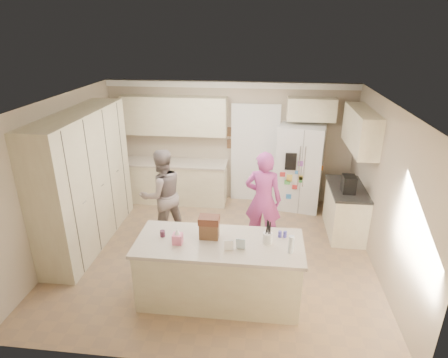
# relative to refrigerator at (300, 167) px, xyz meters

# --- Properties ---
(floor) EXTENTS (5.20, 4.60, 0.02)m
(floor) POSITION_rel_refrigerator_xyz_m (-1.50, -2.01, -0.91)
(floor) COLOR #977957
(floor) RESTS_ON ground
(ceiling) EXTENTS (5.20, 4.60, 0.02)m
(ceiling) POSITION_rel_refrigerator_xyz_m (-1.50, -2.01, 1.71)
(ceiling) COLOR white
(ceiling) RESTS_ON wall_back
(wall_back) EXTENTS (5.20, 0.02, 2.60)m
(wall_back) POSITION_rel_refrigerator_xyz_m (-1.50, 0.30, 0.40)
(wall_back) COLOR #BAA990
(wall_back) RESTS_ON ground
(wall_front) EXTENTS (5.20, 0.02, 2.60)m
(wall_front) POSITION_rel_refrigerator_xyz_m (-1.50, -4.32, 0.40)
(wall_front) COLOR #BAA990
(wall_front) RESTS_ON ground
(wall_left) EXTENTS (0.02, 4.60, 2.60)m
(wall_left) POSITION_rel_refrigerator_xyz_m (-4.11, -2.01, 0.40)
(wall_left) COLOR #BAA990
(wall_left) RESTS_ON ground
(wall_right) EXTENTS (0.02, 4.60, 2.60)m
(wall_right) POSITION_rel_refrigerator_xyz_m (1.11, -2.01, 0.40)
(wall_right) COLOR #BAA990
(wall_right) RESTS_ON ground
(crown_back) EXTENTS (5.20, 0.08, 0.12)m
(crown_back) POSITION_rel_refrigerator_xyz_m (-1.50, 0.25, 1.63)
(crown_back) COLOR white
(crown_back) RESTS_ON wall_back
(pantry_bank) EXTENTS (0.60, 2.60, 2.35)m
(pantry_bank) POSITION_rel_refrigerator_xyz_m (-3.80, -1.81, 0.28)
(pantry_bank) COLOR #EFE7BE
(pantry_bank) RESTS_ON floor
(back_base_cab) EXTENTS (2.20, 0.60, 0.88)m
(back_base_cab) POSITION_rel_refrigerator_xyz_m (-2.65, -0.01, -0.46)
(back_base_cab) COLOR #EFE7BE
(back_base_cab) RESTS_ON floor
(back_countertop) EXTENTS (2.24, 0.63, 0.04)m
(back_countertop) POSITION_rel_refrigerator_xyz_m (-2.65, -0.02, 0.00)
(back_countertop) COLOR beige
(back_countertop) RESTS_ON back_base_cab
(back_upper_cab) EXTENTS (2.20, 0.35, 0.80)m
(back_upper_cab) POSITION_rel_refrigerator_xyz_m (-2.65, 0.11, 1.00)
(back_upper_cab) COLOR #EFE7BE
(back_upper_cab) RESTS_ON wall_back
(doorway_opening) EXTENTS (0.90, 0.06, 2.10)m
(doorway_opening) POSITION_rel_refrigerator_xyz_m (-0.95, 0.27, 0.15)
(doorway_opening) COLOR black
(doorway_opening) RESTS_ON floor
(doorway_casing) EXTENTS (1.02, 0.03, 2.22)m
(doorway_casing) POSITION_rel_refrigerator_xyz_m (-0.95, 0.23, 0.15)
(doorway_casing) COLOR white
(doorway_casing) RESTS_ON floor
(wall_frame_upper) EXTENTS (0.15, 0.02, 0.20)m
(wall_frame_upper) POSITION_rel_refrigerator_xyz_m (-1.48, 0.26, 0.65)
(wall_frame_upper) COLOR brown
(wall_frame_upper) RESTS_ON wall_back
(wall_frame_lower) EXTENTS (0.15, 0.02, 0.20)m
(wall_frame_lower) POSITION_rel_refrigerator_xyz_m (-1.48, 0.26, 0.38)
(wall_frame_lower) COLOR brown
(wall_frame_lower) RESTS_ON wall_back
(refrigerator) EXTENTS (1.02, 0.86, 1.80)m
(refrigerator) POSITION_rel_refrigerator_xyz_m (0.00, 0.00, 0.00)
(refrigerator) COLOR white
(refrigerator) RESTS_ON floor
(fridge_seam) EXTENTS (0.02, 0.02, 1.78)m
(fridge_seam) POSITION_rel_refrigerator_xyz_m (0.00, -0.36, 0.00)
(fridge_seam) COLOR gray
(fridge_seam) RESTS_ON refrigerator
(fridge_dispenser) EXTENTS (0.22, 0.03, 0.35)m
(fridge_dispenser) POSITION_rel_refrigerator_xyz_m (-0.22, -0.37, 0.25)
(fridge_dispenser) COLOR black
(fridge_dispenser) RESTS_ON refrigerator
(fridge_handle_l) EXTENTS (0.02, 0.02, 0.85)m
(fridge_handle_l) POSITION_rel_refrigerator_xyz_m (-0.05, -0.37, 0.15)
(fridge_handle_l) COLOR silver
(fridge_handle_l) RESTS_ON refrigerator
(fridge_handle_r) EXTENTS (0.02, 0.02, 0.85)m
(fridge_handle_r) POSITION_rel_refrigerator_xyz_m (0.05, -0.37, 0.15)
(fridge_handle_r) COLOR silver
(fridge_handle_r) RESTS_ON refrigerator
(over_fridge_cab) EXTENTS (0.95, 0.35, 0.45)m
(over_fridge_cab) POSITION_rel_refrigerator_xyz_m (0.15, 0.11, 1.20)
(over_fridge_cab) COLOR #EFE7BE
(over_fridge_cab) RESTS_ON wall_back
(right_base_cab) EXTENTS (0.60, 1.20, 0.88)m
(right_base_cab) POSITION_rel_refrigerator_xyz_m (0.80, -1.01, -0.46)
(right_base_cab) COLOR #EFE7BE
(right_base_cab) RESTS_ON floor
(right_countertop) EXTENTS (0.63, 1.24, 0.04)m
(right_countertop) POSITION_rel_refrigerator_xyz_m (0.79, -1.01, 0.00)
(right_countertop) COLOR #2D2B28
(right_countertop) RESTS_ON right_base_cab
(right_upper_cab) EXTENTS (0.35, 1.50, 0.70)m
(right_upper_cab) POSITION_rel_refrigerator_xyz_m (0.92, -0.81, 1.05)
(right_upper_cab) COLOR #EFE7BE
(right_upper_cab) RESTS_ON wall_right
(coffee_maker) EXTENTS (0.22, 0.28, 0.30)m
(coffee_maker) POSITION_rel_refrigerator_xyz_m (0.75, -1.21, 0.17)
(coffee_maker) COLOR black
(coffee_maker) RESTS_ON right_countertop
(island_base) EXTENTS (2.20, 0.90, 0.88)m
(island_base) POSITION_rel_refrigerator_xyz_m (-1.30, -3.11, -0.46)
(island_base) COLOR #EFE7BE
(island_base) RESTS_ON floor
(island_top) EXTENTS (2.28, 0.96, 0.05)m
(island_top) POSITION_rel_refrigerator_xyz_m (-1.30, -3.11, 0.00)
(island_top) COLOR beige
(island_top) RESTS_ON island_base
(utensil_crock) EXTENTS (0.13, 0.13, 0.15)m
(utensil_crock) POSITION_rel_refrigerator_xyz_m (-0.65, -3.06, 0.10)
(utensil_crock) COLOR white
(utensil_crock) RESTS_ON island_top
(tissue_box) EXTENTS (0.13, 0.13, 0.14)m
(tissue_box) POSITION_rel_refrigerator_xyz_m (-1.85, -3.21, 0.10)
(tissue_box) COLOR pink
(tissue_box) RESTS_ON island_top
(tissue_plume) EXTENTS (0.08, 0.08, 0.08)m
(tissue_plume) POSITION_rel_refrigerator_xyz_m (-1.85, -3.21, 0.20)
(tissue_plume) COLOR white
(tissue_plume) RESTS_ON tissue_box
(dollhouse_body) EXTENTS (0.26, 0.18, 0.22)m
(dollhouse_body) POSITION_rel_refrigerator_xyz_m (-1.45, -3.01, 0.14)
(dollhouse_body) COLOR brown
(dollhouse_body) RESTS_ON island_top
(dollhouse_roof) EXTENTS (0.28, 0.20, 0.10)m
(dollhouse_roof) POSITION_rel_refrigerator_xyz_m (-1.45, -3.01, 0.30)
(dollhouse_roof) COLOR #592D1E
(dollhouse_roof) RESTS_ON dollhouse_body
(jam_jar) EXTENTS (0.07, 0.07, 0.09)m
(jam_jar) POSITION_rel_refrigerator_xyz_m (-2.10, -3.06, 0.07)
(jam_jar) COLOR #59263F
(jam_jar) RESTS_ON island_top
(greeting_card_a) EXTENTS (0.12, 0.06, 0.16)m
(greeting_card_a) POSITION_rel_refrigerator_xyz_m (-1.15, -3.31, 0.11)
(greeting_card_a) COLOR white
(greeting_card_a) RESTS_ON island_top
(greeting_card_b) EXTENTS (0.12, 0.05, 0.16)m
(greeting_card_b) POSITION_rel_refrigerator_xyz_m (-1.00, -3.26, 0.11)
(greeting_card_b) COLOR silver
(greeting_card_b) RESTS_ON island_top
(water_bottle) EXTENTS (0.07, 0.07, 0.24)m
(water_bottle) POSITION_rel_refrigerator_xyz_m (-0.35, -3.26, 0.14)
(water_bottle) COLOR silver
(water_bottle) RESTS_ON island_top
(shaker_salt) EXTENTS (0.05, 0.05, 0.09)m
(shaker_salt) POSITION_rel_refrigerator_xyz_m (-0.48, -2.89, 0.07)
(shaker_salt) COLOR #4641AE
(shaker_salt) RESTS_ON island_top
(shaker_pepper) EXTENTS (0.05, 0.05, 0.09)m
(shaker_pepper) POSITION_rel_refrigerator_xyz_m (-0.41, -2.89, 0.07)
(shaker_pepper) COLOR #4641AE
(shaker_pepper) RESTS_ON island_top
(teen_boy) EXTENTS (1.04, 1.00, 1.68)m
(teen_boy) POSITION_rel_refrigerator_xyz_m (-2.53, -1.53, -0.06)
(teen_boy) COLOR gray
(teen_boy) RESTS_ON floor
(teen_girl) EXTENTS (0.68, 0.49, 1.74)m
(teen_girl) POSITION_rel_refrigerator_xyz_m (-0.73, -1.60, -0.03)
(teen_girl) COLOR #C44C9F
(teen_girl) RESTS_ON floor
(fridge_magnets) EXTENTS (0.76, 0.02, 1.44)m
(fridge_magnets) POSITION_rel_refrigerator_xyz_m (0.00, -0.36, 0.00)
(fridge_magnets) COLOR tan
(fridge_magnets) RESTS_ON refrigerator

